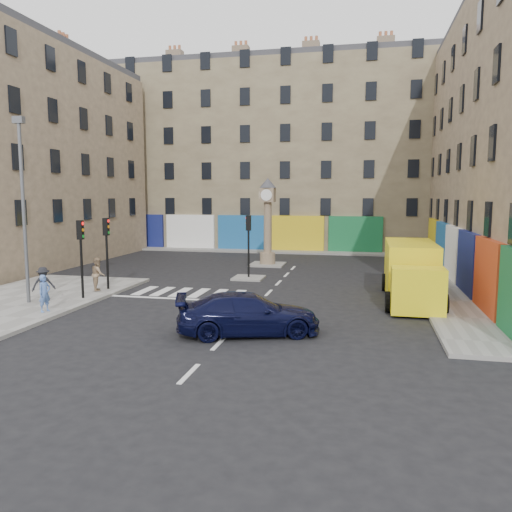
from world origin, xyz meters
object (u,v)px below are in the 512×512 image
(pedestrian_blue, at_px, (45,293))
(pedestrian_tan, at_px, (98,274))
(navy_sedan, at_px, (248,314))
(lamp_post, at_px, (23,200))
(yellow_van, at_px, (411,272))
(traffic_light_island, at_px, (249,236))
(pedestrian_dark, at_px, (43,284))
(traffic_light_left_far, at_px, (107,242))
(traffic_light_left_near, at_px, (81,246))
(clock_pillar, at_px, (268,216))

(pedestrian_blue, distance_m, pedestrian_tan, 4.80)
(navy_sedan, distance_m, pedestrian_tan, 10.91)
(lamp_post, relative_size, yellow_van, 1.11)
(traffic_light_island, bearing_deg, pedestrian_blue, -120.50)
(navy_sedan, xyz_separation_m, yellow_van, (6.29, 7.45, 0.60))
(navy_sedan, distance_m, pedestrian_dark, 10.70)
(yellow_van, xyz_separation_m, pedestrian_tan, (-15.56, -1.69, -0.35))
(pedestrian_blue, bearing_deg, traffic_light_island, -15.95)
(traffic_light_left_far, height_order, navy_sedan, traffic_light_left_far)
(traffic_light_left_near, bearing_deg, lamp_post, -143.62)
(traffic_light_island, height_order, clock_pillar, clock_pillar)
(pedestrian_tan, height_order, pedestrian_dark, pedestrian_tan)
(pedestrian_tan, bearing_deg, pedestrian_dark, 132.40)
(navy_sedan, bearing_deg, traffic_light_island, -5.91)
(traffic_light_left_near, xyz_separation_m, traffic_light_left_far, (0.00, 2.40, 0.00))
(clock_pillar, bearing_deg, pedestrian_tan, -118.86)
(navy_sedan, height_order, yellow_van, yellow_van)
(traffic_light_island, bearing_deg, pedestrian_tan, -138.01)
(traffic_light_island, height_order, pedestrian_tan, traffic_light_island)
(lamp_post, height_order, yellow_van, lamp_post)
(clock_pillar, xyz_separation_m, pedestrian_tan, (-6.56, -11.90, -2.55))
(traffic_light_left_far, distance_m, pedestrian_dark, 4.09)
(traffic_light_island, xyz_separation_m, pedestrian_blue, (-6.30, -10.69, -1.66))
(traffic_light_left_far, height_order, clock_pillar, clock_pillar)
(pedestrian_tan, relative_size, pedestrian_dark, 1.07)
(yellow_van, bearing_deg, traffic_light_island, 155.25)
(traffic_light_island, xyz_separation_m, pedestrian_dark, (-7.62, -8.89, -1.64))
(pedestrian_dark, bearing_deg, pedestrian_blue, -103.83)
(pedestrian_dark, bearing_deg, traffic_light_left_far, 19.12)
(traffic_light_left_far, height_order, pedestrian_tan, traffic_light_left_far)
(pedestrian_blue, relative_size, pedestrian_tan, 0.92)
(lamp_post, relative_size, navy_sedan, 1.60)
(lamp_post, distance_m, clock_pillar, 17.31)
(clock_pillar, distance_m, navy_sedan, 18.08)
(traffic_light_left_far, relative_size, navy_sedan, 0.71)
(traffic_light_left_near, xyz_separation_m, lamp_post, (-1.90, -1.40, 2.17))
(traffic_light_left_far, bearing_deg, yellow_van, 4.45)
(clock_pillar, relative_size, pedestrian_dark, 3.81)
(navy_sedan, bearing_deg, pedestrian_dark, 56.00)
(clock_pillar, height_order, pedestrian_blue, clock_pillar)
(navy_sedan, bearing_deg, traffic_light_left_far, 36.21)
(lamp_post, xyz_separation_m, yellow_van, (17.20, 4.99, -3.44))
(traffic_light_left_near, relative_size, pedestrian_tan, 2.17)
(traffic_light_left_near, bearing_deg, pedestrian_blue, -89.93)
(clock_pillar, bearing_deg, traffic_light_left_near, -114.55)
(traffic_light_left_far, height_order, traffic_light_island, traffic_light_left_far)
(traffic_light_left_near, height_order, traffic_light_island, traffic_light_left_near)
(pedestrian_blue, relative_size, pedestrian_dark, 0.98)
(pedestrian_blue, xyz_separation_m, pedestrian_dark, (-1.32, 1.80, 0.02))
(traffic_light_left_far, height_order, yellow_van, traffic_light_left_far)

